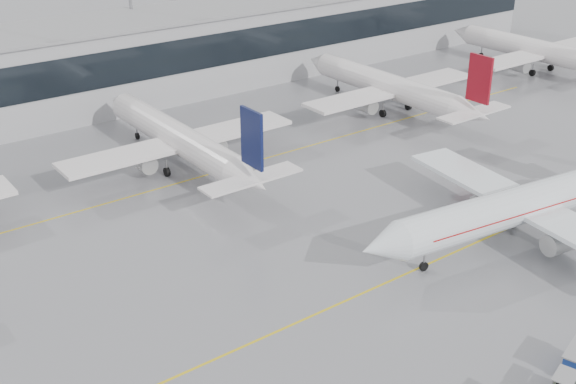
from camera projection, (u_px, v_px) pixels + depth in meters
ground at (369, 290)px, 63.42m from camera, size 320.00×320.00×0.00m
taxi_line_main at (369, 290)px, 63.42m from camera, size 120.00×0.25×0.01m
taxi_line_north at (197, 178)px, 85.13m from camera, size 120.00×0.25×0.01m
terminal at (84, 68)px, 105.70m from camera, size 180.00×15.00×12.00m
terminal_glass at (104, 70)px, 99.60m from camera, size 180.00×0.20×5.00m
terminal_roof at (79, 26)px, 103.04m from camera, size 182.00×16.00×0.40m
light_masts at (62, 11)px, 106.89m from camera, size 156.40×1.00×22.60m
air_canada_jet at (528, 203)px, 70.20m from camera, size 38.20×31.20×12.18m
parked_jet_c at (180, 139)px, 86.20m from camera, size 29.64×36.96×11.72m
parked_jet_d at (391, 87)px, 105.10m from camera, size 29.64×36.96×11.72m
parked_jet_e at (538, 51)px, 124.00m from camera, size 29.64×36.96×11.72m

